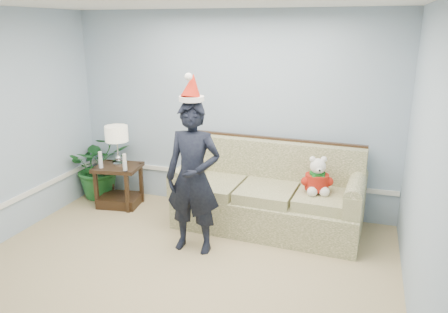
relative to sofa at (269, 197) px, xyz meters
name	(u,v)px	position (x,y,z in m)	size (l,w,h in m)	color
room_shell	(142,167)	(-0.66, -2.02, 0.97)	(4.54, 5.04, 2.74)	tan
wainscot_trim	(107,199)	(-1.84, -0.85, 0.07)	(4.49, 4.99, 0.06)	white
sofa	(269,197)	(0.00, 0.00, 0.00)	(2.35, 1.10, 1.08)	#4C5829
side_table	(119,190)	(-2.18, -0.02, -0.15)	(0.68, 0.60, 0.59)	#321F12
table_lamp	(117,135)	(-2.19, 0.02, 0.64)	(0.32, 0.32, 0.56)	silver
candle_pair	(112,162)	(-2.16, -0.17, 0.32)	(0.44, 0.06, 0.23)	silver
houseplant	(100,166)	(-2.63, 0.20, 0.10)	(0.87, 0.76, 0.97)	#1F6127
man	(193,178)	(-0.68, -0.88, 0.48)	(0.63, 0.41, 1.73)	black
santa_hat	(192,88)	(-0.68, -0.87, 1.47)	(0.29, 0.32, 0.31)	white
teddy_bear	(317,180)	(0.59, -0.12, 0.35)	(0.35, 0.36, 0.46)	white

